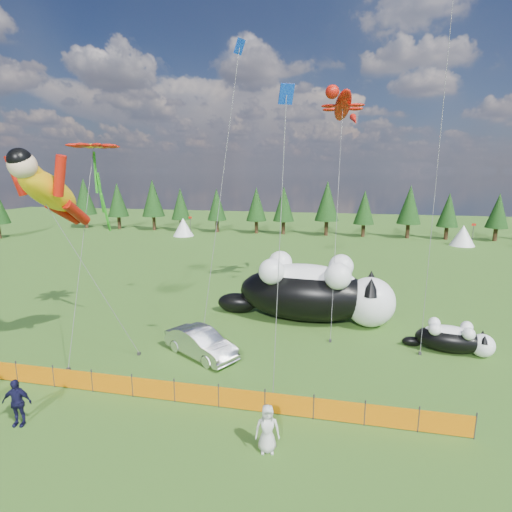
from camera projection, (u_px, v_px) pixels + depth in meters
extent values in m
plane|color=#0E3409|center=(217.00, 371.00, 20.09)|extent=(160.00, 160.00, 0.00)
cylinder|color=#262626|center=(17.00, 372.00, 18.93)|extent=(0.06, 0.06, 1.10)
cylinder|color=#262626|center=(54.00, 376.00, 18.52)|extent=(0.06, 0.06, 1.10)
cylinder|color=#262626|center=(92.00, 380.00, 18.12)|extent=(0.06, 0.06, 1.10)
cylinder|color=#262626|center=(132.00, 385.00, 17.71)|extent=(0.06, 0.06, 1.10)
cylinder|color=#262626|center=(175.00, 390.00, 17.31)|extent=(0.06, 0.06, 1.10)
cylinder|color=#262626|center=(219.00, 396.00, 16.90)|extent=(0.06, 0.06, 1.10)
cylinder|color=#262626|center=(265.00, 401.00, 16.50)|extent=(0.06, 0.06, 1.10)
cylinder|color=#262626|center=(314.00, 407.00, 16.09)|extent=(0.06, 0.06, 1.10)
cylinder|color=#262626|center=(365.00, 413.00, 15.69)|extent=(0.06, 0.06, 1.10)
cylinder|color=#262626|center=(419.00, 419.00, 15.29)|extent=(0.06, 0.06, 1.10)
cylinder|color=#262626|center=(475.00, 426.00, 14.88)|extent=(0.06, 0.06, 1.10)
cube|color=#D56904|center=(35.00, 375.00, 18.74)|extent=(2.00, 0.04, 0.90)
cube|color=#D56904|center=(73.00, 379.00, 18.33)|extent=(2.00, 0.04, 0.90)
cube|color=#D56904|center=(112.00, 384.00, 17.93)|extent=(2.00, 0.04, 0.90)
cube|color=#D56904|center=(153.00, 389.00, 17.52)|extent=(2.00, 0.04, 0.90)
cube|color=#D56904|center=(196.00, 394.00, 17.12)|extent=(2.00, 0.04, 0.90)
cube|color=#D56904|center=(242.00, 399.00, 16.71)|extent=(2.00, 0.04, 0.90)
cube|color=#D56904|center=(289.00, 405.00, 16.31)|extent=(2.00, 0.04, 0.90)
cube|color=#D56904|center=(339.00, 411.00, 15.90)|extent=(2.00, 0.04, 0.90)
cube|color=#D56904|center=(391.00, 417.00, 15.50)|extent=(2.00, 0.04, 0.90)
cube|color=#D56904|center=(446.00, 424.00, 15.09)|extent=(2.00, 0.04, 0.90)
ellipsoid|color=black|center=(305.00, 294.00, 26.80)|extent=(9.32, 4.84, 3.62)
ellipsoid|color=white|center=(305.00, 281.00, 26.61)|extent=(7.03, 3.48, 2.21)
sphere|color=white|center=(370.00, 302.00, 25.71)|extent=(3.22, 3.22, 3.22)
sphere|color=#ED5C6B|center=(392.00, 304.00, 25.34)|extent=(0.45, 0.45, 0.45)
ellipsoid|color=black|center=(237.00, 303.00, 28.33)|extent=(2.91, 1.60, 1.41)
cone|color=black|center=(371.00, 287.00, 24.53)|extent=(1.13, 1.13, 1.13)
cone|color=black|center=(371.00, 279.00, 26.35)|extent=(1.13, 1.13, 1.13)
sphere|color=white|center=(341.00, 267.00, 27.08)|extent=(1.69, 1.69, 1.69)
sphere|color=white|center=(338.00, 276.00, 24.62)|extent=(1.69, 1.69, 1.69)
sphere|color=white|center=(280.00, 263.00, 28.21)|extent=(1.69, 1.69, 1.69)
sphere|color=white|center=(272.00, 272.00, 25.76)|extent=(1.69, 1.69, 1.69)
ellipsoid|color=black|center=(449.00, 339.00, 22.16)|extent=(3.78, 2.25, 1.42)
ellipsoid|color=white|center=(450.00, 333.00, 22.08)|extent=(2.85, 1.64, 0.87)
sphere|color=white|center=(482.00, 346.00, 21.56)|extent=(1.26, 1.26, 1.26)
sphere|color=#ED5C6B|center=(494.00, 347.00, 21.37)|extent=(0.18, 0.18, 0.18)
ellipsoid|color=black|center=(412.00, 341.00, 22.94)|extent=(1.18, 0.74, 0.55)
cone|color=black|center=(485.00, 339.00, 21.12)|extent=(0.44, 0.44, 0.44)
cone|color=black|center=(483.00, 334.00, 21.80)|extent=(0.44, 0.44, 0.44)
sphere|color=white|center=(467.00, 327.00, 22.16)|extent=(0.66, 0.66, 0.66)
sphere|color=white|center=(469.00, 334.00, 21.23)|extent=(0.66, 0.66, 0.66)
sphere|color=white|center=(434.00, 323.00, 22.77)|extent=(0.66, 0.66, 0.66)
sphere|color=white|center=(435.00, 329.00, 21.84)|extent=(0.66, 0.66, 0.66)
imported|color=silver|center=(201.00, 343.00, 21.61)|extent=(4.73, 3.70, 1.50)
imported|color=black|center=(17.00, 402.00, 15.66)|extent=(1.24, 0.81, 1.94)
imported|color=beige|center=(267.00, 429.00, 14.18)|extent=(0.98, 0.75, 1.80)
cylinder|color=#595959|center=(97.00, 277.00, 20.42)|extent=(0.03, 0.03, 9.49)
cube|color=#262626|center=(139.00, 354.00, 21.84)|extent=(0.15, 0.15, 0.16)
cylinder|color=#595959|center=(337.00, 211.00, 26.13)|extent=(0.03, 0.03, 16.75)
cube|color=#262626|center=(330.00, 341.00, 23.50)|extent=(0.15, 0.15, 0.16)
cylinder|color=#595959|center=(82.00, 250.00, 21.48)|extent=(0.03, 0.03, 12.29)
cube|color=#262626|center=(68.00, 369.00, 20.12)|extent=(0.15, 0.15, 0.16)
cube|color=#279A1C|center=(97.00, 193.00, 23.42)|extent=(0.21, 0.21, 4.71)
cylinder|color=#595959|center=(220.00, 200.00, 21.98)|extent=(0.03, 0.03, 16.66)
cube|color=#262626|center=(201.00, 349.00, 22.44)|extent=(0.15, 0.15, 0.16)
cylinder|color=#595959|center=(437.00, 166.00, 21.39)|extent=(0.03, 0.03, 20.33)
cube|color=#262626|center=(420.00, 353.00, 21.88)|extent=(0.15, 0.15, 0.16)
cylinder|color=#595959|center=(279.00, 258.00, 15.97)|extent=(0.03, 0.03, 12.68)
cube|color=#262626|center=(272.00, 410.00, 16.68)|extent=(0.15, 0.15, 0.16)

